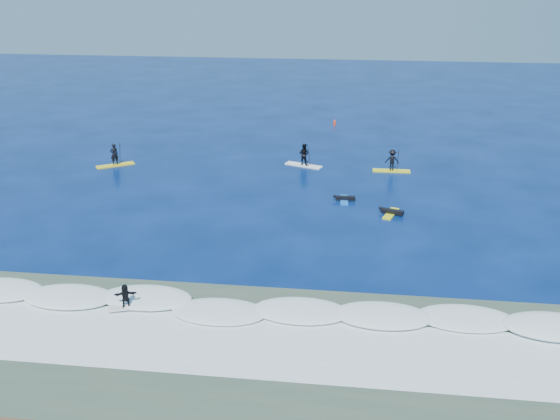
# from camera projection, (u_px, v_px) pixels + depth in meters

# --- Properties ---
(ground) EXTENTS (160.00, 160.00, 0.00)m
(ground) POSITION_uv_depth(u_px,v_px,m) (300.00, 233.00, 40.20)
(ground) COLOR #031741
(ground) RESTS_ON ground
(shallow_water) EXTENTS (90.00, 13.00, 0.01)m
(shallow_water) POSITION_uv_depth(u_px,v_px,m) (269.00, 359.00, 27.27)
(shallow_water) COLOR #374C3F
(shallow_water) RESTS_ON ground
(breaking_wave) EXTENTS (40.00, 6.00, 0.30)m
(breaking_wave) POSITION_uv_depth(u_px,v_px,m) (281.00, 313.00, 30.97)
(breaking_wave) COLOR white
(breaking_wave) RESTS_ON ground
(whitewater) EXTENTS (34.00, 5.00, 0.02)m
(whitewater) POSITION_uv_depth(u_px,v_px,m) (272.00, 347.00, 28.20)
(whitewater) COLOR silver
(whitewater) RESTS_ON ground
(sup_paddler_left) EXTENTS (3.11, 2.47, 2.26)m
(sup_paddler_left) POSITION_uv_depth(u_px,v_px,m) (115.00, 158.00, 53.40)
(sup_paddler_left) COLOR yellow
(sup_paddler_left) RESTS_ON ground
(sup_paddler_center) EXTENTS (3.34, 1.95, 2.29)m
(sup_paddler_center) POSITION_uv_depth(u_px,v_px,m) (304.00, 156.00, 53.31)
(sup_paddler_center) COLOR white
(sup_paddler_center) RESTS_ON ground
(sup_paddler_right) EXTENTS (3.11, 0.79, 2.18)m
(sup_paddler_right) POSITION_uv_depth(u_px,v_px,m) (392.00, 162.00, 51.88)
(sup_paddler_right) COLOR yellow
(sup_paddler_right) RESTS_ON ground
(prone_paddler_near) EXTENTS (1.75, 2.31, 0.47)m
(prone_paddler_near) POSITION_uv_depth(u_px,v_px,m) (391.00, 212.00, 43.12)
(prone_paddler_near) COLOR yellow
(prone_paddler_near) RESTS_ON ground
(prone_paddler_far) EXTENTS (1.64, 2.08, 0.43)m
(prone_paddler_far) POSITION_uv_depth(u_px,v_px,m) (344.00, 199.00, 45.63)
(prone_paddler_far) COLOR blue
(prone_paddler_far) RESTS_ON ground
(wave_surfer) EXTENTS (1.87, 1.04, 1.31)m
(wave_surfer) POSITION_uv_depth(u_px,v_px,m) (126.00, 297.00, 30.85)
(wave_surfer) COLOR silver
(wave_surfer) RESTS_ON breaking_wave
(marker_buoy) EXTENTS (0.28, 0.28, 0.67)m
(marker_buoy) POSITION_uv_depth(u_px,v_px,m) (335.00, 123.00, 67.08)
(marker_buoy) COLOR red
(marker_buoy) RESTS_ON ground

